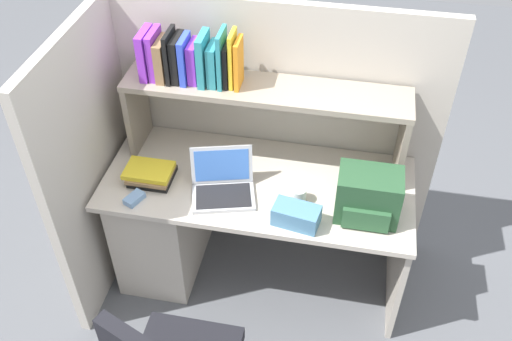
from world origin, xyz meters
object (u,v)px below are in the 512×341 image
at_px(laptop, 223,185).
at_px(tissue_box, 296,215).
at_px(computer_mouse, 134,198).
at_px(paper_cup, 299,195).
at_px(backpack, 368,196).

xyz_separation_m(laptop, tissue_box, (0.39, -0.14, -0.00)).
bearing_deg(computer_mouse, laptop, 42.61).
height_order(laptop, paper_cup, laptop).
xyz_separation_m(computer_mouse, paper_cup, (0.80, 0.15, 0.02)).
xyz_separation_m(backpack, paper_cup, (-0.33, 0.03, -0.08)).
height_order(backpack, tissue_box, backpack).
distance_m(laptop, computer_mouse, 0.44).
xyz_separation_m(laptop, computer_mouse, (-0.42, -0.15, -0.03)).
height_order(backpack, paper_cup, backpack).
bearing_deg(tissue_box, laptop, 169.81).
xyz_separation_m(backpack, computer_mouse, (-1.13, -0.12, -0.11)).
distance_m(paper_cup, tissue_box, 0.15).
height_order(computer_mouse, tissue_box, tissue_box).
bearing_deg(tissue_box, computer_mouse, -170.04).
xyz_separation_m(laptop, backpack, (0.71, -0.02, 0.07)).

